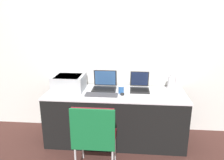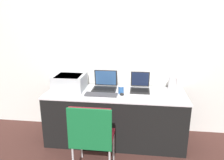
{
  "view_description": "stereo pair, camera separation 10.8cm",
  "coord_description": "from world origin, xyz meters",
  "px_view_note": "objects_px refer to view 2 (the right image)",
  "views": [
    {
      "loc": [
        0.21,
        -2.61,
        1.83
      ],
      "look_at": [
        -0.05,
        0.38,
        0.94
      ],
      "focal_mm": 35.0,
      "sensor_mm": 36.0,
      "label": 1
    },
    {
      "loc": [
        0.32,
        -2.59,
        1.83
      ],
      "look_at": [
        -0.05,
        0.38,
        0.94
      ],
      "focal_mm": 35.0,
      "sensor_mm": 36.0,
      "label": 2
    }
  ],
  "objects_px": {
    "laptop_right": "(140,86)",
    "external_keyboard": "(101,95)",
    "printer": "(70,81)",
    "laptop_left": "(105,85)",
    "mouse": "(122,94)",
    "chair": "(92,133)",
    "metal_pitcher": "(173,83)",
    "coffee_cup": "(121,89)"
  },
  "relations": [
    {
      "from": "laptop_left",
      "to": "chair",
      "type": "distance_m",
      "value": 1.0
    },
    {
      "from": "printer",
      "to": "external_keyboard",
      "type": "xyz_separation_m",
      "value": [
        0.51,
        -0.2,
        -0.11
      ]
    },
    {
      "from": "mouse",
      "to": "chair",
      "type": "xyz_separation_m",
      "value": [
        -0.28,
        -0.7,
        -0.22
      ]
    },
    {
      "from": "chair",
      "to": "printer",
      "type": "bearing_deg",
      "value": 120.44
    },
    {
      "from": "coffee_cup",
      "to": "printer",
      "type": "bearing_deg",
      "value": 174.03
    },
    {
      "from": "mouse",
      "to": "laptop_left",
      "type": "bearing_deg",
      "value": 136.81
    },
    {
      "from": "printer",
      "to": "laptop_left",
      "type": "distance_m",
      "value": 0.53
    },
    {
      "from": "printer",
      "to": "mouse",
      "type": "bearing_deg",
      "value": -12.33
    },
    {
      "from": "external_keyboard",
      "to": "mouse",
      "type": "distance_m",
      "value": 0.29
    },
    {
      "from": "laptop_left",
      "to": "metal_pitcher",
      "type": "height_order",
      "value": "laptop_left"
    },
    {
      "from": "laptop_left",
      "to": "coffee_cup",
      "type": "height_order",
      "value": "laptop_left"
    },
    {
      "from": "chair",
      "to": "mouse",
      "type": "bearing_deg",
      "value": 68.17
    },
    {
      "from": "laptop_right",
      "to": "coffee_cup",
      "type": "distance_m",
      "value": 0.32
    },
    {
      "from": "laptop_left",
      "to": "chair",
      "type": "height_order",
      "value": "laptop_left"
    },
    {
      "from": "printer",
      "to": "laptop_right",
      "type": "bearing_deg",
      "value": 4.93
    },
    {
      "from": "laptop_left",
      "to": "metal_pitcher",
      "type": "distance_m",
      "value": 1.0
    },
    {
      "from": "metal_pitcher",
      "to": "external_keyboard",
      "type": "bearing_deg",
      "value": -162.63
    },
    {
      "from": "chair",
      "to": "coffee_cup",
      "type": "bearing_deg",
      "value": 71.89
    },
    {
      "from": "printer",
      "to": "coffee_cup",
      "type": "height_order",
      "value": "printer"
    },
    {
      "from": "printer",
      "to": "metal_pitcher",
      "type": "relative_size",
      "value": 1.69
    },
    {
      "from": "mouse",
      "to": "chair",
      "type": "distance_m",
      "value": 0.79
    },
    {
      "from": "laptop_left",
      "to": "mouse",
      "type": "relative_size",
      "value": 5.94
    },
    {
      "from": "printer",
      "to": "mouse",
      "type": "relative_size",
      "value": 7.49
    },
    {
      "from": "laptop_left",
      "to": "metal_pitcher",
      "type": "bearing_deg",
      "value": 1.39
    },
    {
      "from": "laptop_right",
      "to": "external_keyboard",
      "type": "distance_m",
      "value": 0.61
    },
    {
      "from": "printer",
      "to": "mouse",
      "type": "height_order",
      "value": "printer"
    },
    {
      "from": "laptop_left",
      "to": "mouse",
      "type": "bearing_deg",
      "value": -43.19
    },
    {
      "from": "laptop_right",
      "to": "metal_pitcher",
      "type": "height_order",
      "value": "same"
    },
    {
      "from": "external_keyboard",
      "to": "coffee_cup",
      "type": "relative_size",
      "value": 3.99
    },
    {
      "from": "metal_pitcher",
      "to": "laptop_left",
      "type": "bearing_deg",
      "value": -178.61
    },
    {
      "from": "mouse",
      "to": "metal_pitcher",
      "type": "xyz_separation_m",
      "value": [
        0.72,
        0.29,
        0.1
      ]
    },
    {
      "from": "laptop_left",
      "to": "chair",
      "type": "relative_size",
      "value": 0.39
    },
    {
      "from": "printer",
      "to": "chair",
      "type": "bearing_deg",
      "value": -59.56
    },
    {
      "from": "printer",
      "to": "laptop_left",
      "type": "height_order",
      "value": "laptop_left"
    },
    {
      "from": "printer",
      "to": "laptop_left",
      "type": "relative_size",
      "value": 1.26
    },
    {
      "from": "coffee_cup",
      "to": "chair",
      "type": "bearing_deg",
      "value": -108.11
    },
    {
      "from": "coffee_cup",
      "to": "mouse",
      "type": "xyz_separation_m",
      "value": [
        0.02,
        -0.09,
        -0.04
      ]
    },
    {
      "from": "external_keyboard",
      "to": "mouse",
      "type": "bearing_deg",
      "value": 5.46
    },
    {
      "from": "printer",
      "to": "metal_pitcher",
      "type": "height_order",
      "value": "metal_pitcher"
    },
    {
      "from": "external_keyboard",
      "to": "chair",
      "type": "relative_size",
      "value": 0.5
    },
    {
      "from": "printer",
      "to": "metal_pitcher",
      "type": "xyz_separation_m",
      "value": [
        1.52,
        0.11,
        -0.0
      ]
    },
    {
      "from": "external_keyboard",
      "to": "coffee_cup",
      "type": "distance_m",
      "value": 0.3
    }
  ]
}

